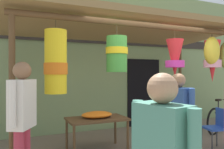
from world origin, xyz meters
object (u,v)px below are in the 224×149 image
at_px(flower_heap_on_table, 98,115).
at_px(display_table, 97,122).
at_px(vendor_in_orange, 178,116).
at_px(wicker_basket_spare, 149,141).
at_px(customer_foreground, 22,115).
at_px(parked_bicycle, 223,118).
at_px(folding_chair, 218,125).

bearing_deg(flower_heap_on_table, display_table, -146.82).
xyz_separation_m(display_table, vendor_in_orange, (0.72, -1.62, 0.33)).
bearing_deg(wicker_basket_spare, display_table, 172.04).
bearing_deg(wicker_basket_spare, customer_foreground, -159.03).
distance_m(flower_heap_on_table, vendor_in_orange, 1.79).
bearing_deg(wicker_basket_spare, parked_bicycle, 6.48).
relative_size(flower_heap_on_table, wicker_basket_spare, 1.56).
xyz_separation_m(display_table, customer_foreground, (-1.46, -1.16, 0.43)).
distance_m(display_table, flower_heap_on_table, 0.14).
xyz_separation_m(display_table, parked_bicycle, (3.69, 0.13, -0.25)).
xyz_separation_m(folding_chair, vendor_in_orange, (-1.62, -0.72, 0.42)).
distance_m(wicker_basket_spare, customer_foreground, 2.94).
relative_size(display_table, customer_foreground, 0.69).
height_order(display_table, parked_bicycle, parked_bicycle).
height_order(flower_heap_on_table, customer_foreground, customer_foreground).
relative_size(folding_chair, parked_bicycle, 0.50).
distance_m(wicker_basket_spare, parked_bicycle, 2.57).
bearing_deg(folding_chair, customer_foreground, -176.11).
distance_m(folding_chair, customer_foreground, 3.84).
distance_m(folding_chair, parked_bicycle, 1.71).
xyz_separation_m(flower_heap_on_table, customer_foreground, (-1.48, -1.17, 0.29)).
bearing_deg(vendor_in_orange, customer_foreground, 168.01).
xyz_separation_m(folding_chair, parked_bicycle, (1.35, 1.03, -0.16)).
distance_m(flower_heap_on_table, parked_bicycle, 3.69).
bearing_deg(customer_foreground, folding_chair, 3.89).
height_order(parked_bicycle, vendor_in_orange, vendor_in_orange).
relative_size(flower_heap_on_table, folding_chair, 0.76).
bearing_deg(flower_heap_on_table, customer_foreground, -141.58).
bearing_deg(vendor_in_orange, wicker_basket_spare, 73.49).
relative_size(flower_heap_on_table, vendor_in_orange, 0.40).
xyz_separation_m(display_table, flower_heap_on_table, (0.02, 0.01, 0.14)).
height_order(folding_chair, customer_foreground, customer_foreground).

